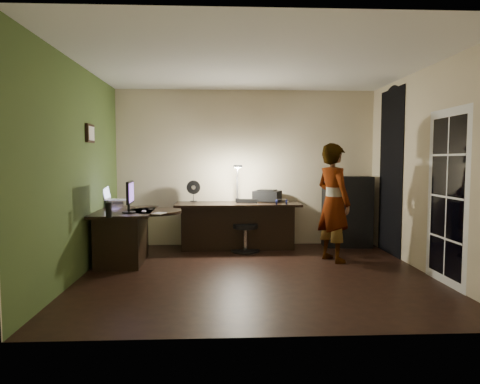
{
  "coord_description": "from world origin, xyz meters",
  "views": [
    {
      "loc": [
        -0.46,
        -5.48,
        1.49
      ],
      "look_at": [
        -0.15,
        1.05,
        1.0
      ],
      "focal_mm": 32.0,
      "sensor_mm": 36.0,
      "label": 1
    }
  ],
  "objects_px": {
    "desk_left": "(126,236)",
    "person": "(333,203)",
    "cabinet": "(347,212)",
    "office_chair": "(245,226)",
    "monitor": "(129,201)",
    "desk_right": "(238,226)"
  },
  "relations": [
    {
      "from": "monitor",
      "to": "office_chair",
      "type": "distance_m",
      "value": 1.97
    },
    {
      "from": "desk_left",
      "to": "monitor",
      "type": "distance_m",
      "value": 0.63
    },
    {
      "from": "cabinet",
      "to": "monitor",
      "type": "relative_size",
      "value": 2.54
    },
    {
      "from": "desk_right",
      "to": "person",
      "type": "xyz_separation_m",
      "value": [
        1.37,
        -0.92,
        0.48
      ]
    },
    {
      "from": "desk_left",
      "to": "office_chair",
      "type": "xyz_separation_m",
      "value": [
        1.78,
        0.63,
        0.04
      ]
    },
    {
      "from": "cabinet",
      "to": "person",
      "type": "bearing_deg",
      "value": -112.61
    },
    {
      "from": "desk_left",
      "to": "cabinet",
      "type": "xyz_separation_m",
      "value": [
        3.56,
        0.99,
        0.23
      ]
    },
    {
      "from": "desk_right",
      "to": "cabinet",
      "type": "bearing_deg",
      "value": 3.19
    },
    {
      "from": "desk_left",
      "to": "office_chair",
      "type": "bearing_deg",
      "value": 17.3
    },
    {
      "from": "office_chair",
      "to": "person",
      "type": "relative_size",
      "value": 0.49
    },
    {
      "from": "monitor",
      "to": "cabinet",
      "type": "bearing_deg",
      "value": 16.72
    },
    {
      "from": "desk_left",
      "to": "cabinet",
      "type": "relative_size",
      "value": 1.09
    },
    {
      "from": "monitor",
      "to": "office_chair",
      "type": "xyz_separation_m",
      "value": [
        1.67,
        0.93,
        -0.5
      ]
    },
    {
      "from": "desk_left",
      "to": "cabinet",
      "type": "height_order",
      "value": "cabinet"
    },
    {
      "from": "office_chair",
      "to": "person",
      "type": "bearing_deg",
      "value": -18.38
    },
    {
      "from": "desk_left",
      "to": "office_chair",
      "type": "relative_size",
      "value": 1.56
    },
    {
      "from": "desk_left",
      "to": "person",
      "type": "distance_m",
      "value": 3.08
    },
    {
      "from": "cabinet",
      "to": "monitor",
      "type": "distance_m",
      "value": 3.69
    },
    {
      "from": "person",
      "to": "desk_right",
      "type": "bearing_deg",
      "value": 31.19
    },
    {
      "from": "desk_left",
      "to": "office_chair",
      "type": "height_order",
      "value": "office_chair"
    },
    {
      "from": "desk_left",
      "to": "person",
      "type": "relative_size",
      "value": 0.76
    },
    {
      "from": "office_chair",
      "to": "person",
      "type": "height_order",
      "value": "person"
    }
  ]
}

